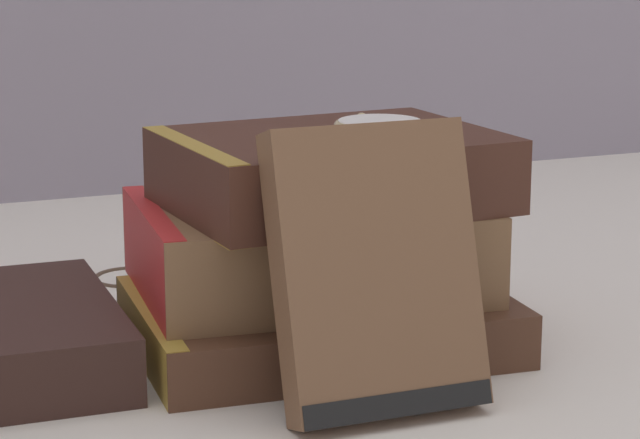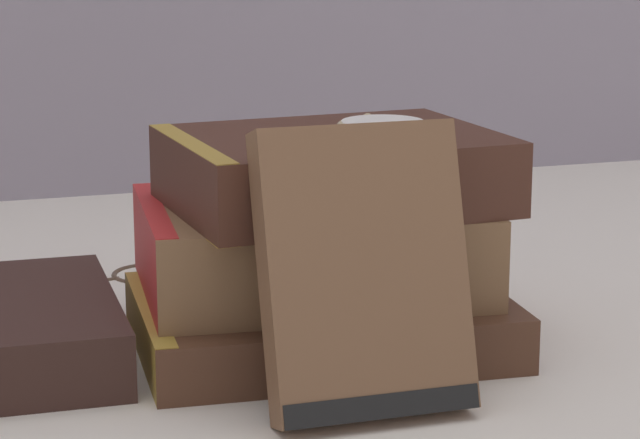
% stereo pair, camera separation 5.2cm
% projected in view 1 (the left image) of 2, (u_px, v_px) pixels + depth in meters
% --- Properties ---
extents(ground_plane, '(3.00, 3.00, 0.00)m').
position_uv_depth(ground_plane, '(255.00, 367.00, 0.73)').
color(ground_plane, silver).
extents(book_flat_bottom, '(0.22, 0.16, 0.03)m').
position_uv_depth(book_flat_bottom, '(310.00, 322.00, 0.76)').
color(book_flat_bottom, '#4C2D1E').
rests_on(book_flat_bottom, ground_plane).
extents(book_flat_middle, '(0.20, 0.16, 0.05)m').
position_uv_depth(book_flat_middle, '(298.00, 246.00, 0.76)').
color(book_flat_middle, brown).
rests_on(book_flat_middle, book_flat_bottom).
extents(book_flat_top, '(0.18, 0.14, 0.04)m').
position_uv_depth(book_flat_top, '(323.00, 171.00, 0.74)').
color(book_flat_top, '#422319').
rests_on(book_flat_top, book_flat_middle).
extents(book_leaning_front, '(0.10, 0.06, 0.14)m').
position_uv_depth(book_leaning_front, '(377.00, 281.00, 0.66)').
color(book_leaning_front, brown).
rests_on(book_leaning_front, ground_plane).
extents(pocket_watch, '(0.05, 0.05, 0.01)m').
position_uv_depth(pocket_watch, '(379.00, 125.00, 0.75)').
color(pocket_watch, white).
rests_on(pocket_watch, book_flat_top).
extents(reading_glasses, '(0.12, 0.07, 0.00)m').
position_uv_depth(reading_glasses, '(89.00, 282.00, 0.89)').
color(reading_glasses, '#4C3828').
rests_on(reading_glasses, ground_plane).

